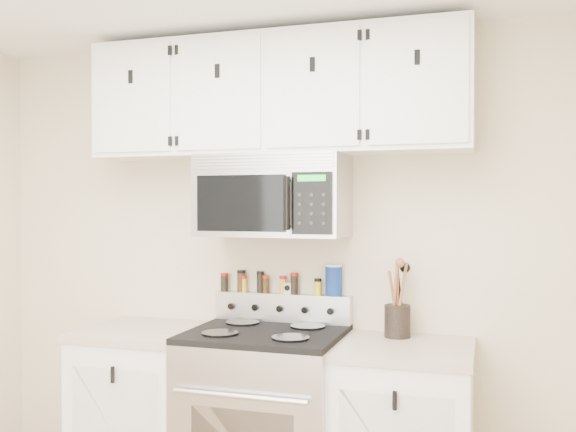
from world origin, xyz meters
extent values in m
cube|color=beige|center=(0.00, 1.75, 1.25)|extent=(3.50, 0.01, 2.50)
cube|color=#B7B7BA|center=(0.00, 1.43, 0.46)|extent=(0.76, 0.65, 0.92)
cube|color=black|center=(0.00, 1.43, 0.94)|extent=(0.76, 0.65, 0.03)
cube|color=#B7B7BA|center=(0.00, 1.71, 1.03)|extent=(0.76, 0.08, 0.15)
cylinder|color=black|center=(-0.18, 1.28, 0.96)|extent=(0.18, 0.18, 0.01)
cylinder|color=black|center=(0.18, 1.28, 0.96)|extent=(0.18, 0.18, 0.01)
cylinder|color=black|center=(-0.18, 1.57, 0.96)|extent=(0.18, 0.18, 0.01)
cylinder|color=black|center=(0.18, 1.57, 0.96)|extent=(0.18, 0.18, 0.01)
cube|color=white|center=(-0.69, 1.45, 0.44)|extent=(0.62, 0.60, 0.88)
cube|color=tan|center=(-0.69, 1.45, 0.90)|extent=(0.64, 0.62, 0.04)
cube|color=tan|center=(0.69, 1.45, 0.90)|extent=(0.64, 0.62, 0.04)
cube|color=#9E9EA3|center=(0.00, 1.56, 1.63)|extent=(0.76, 0.38, 0.42)
cube|color=#B7B7BA|center=(0.00, 1.36, 1.80)|extent=(0.73, 0.01, 0.08)
cube|color=black|center=(-0.10, 1.36, 1.59)|extent=(0.47, 0.01, 0.28)
cube|color=black|center=(0.26, 1.36, 1.59)|extent=(0.20, 0.01, 0.30)
cylinder|color=black|center=(0.15, 1.33, 1.59)|extent=(0.03, 0.03, 0.26)
cube|color=white|center=(0.00, 1.58, 2.15)|extent=(2.00, 0.33, 0.62)
cube|color=white|center=(-0.75, 1.41, 2.15)|extent=(0.46, 0.01, 0.57)
cube|color=black|center=(-0.75, 1.41, 2.26)|extent=(0.02, 0.01, 0.07)
cube|color=white|center=(-0.25, 1.41, 2.15)|extent=(0.46, 0.01, 0.57)
cube|color=black|center=(-0.25, 1.41, 2.26)|extent=(0.03, 0.01, 0.07)
cube|color=white|center=(0.25, 1.41, 2.15)|extent=(0.46, 0.01, 0.57)
cube|color=black|center=(0.25, 1.41, 2.26)|extent=(0.03, 0.01, 0.07)
cube|color=white|center=(0.75, 1.41, 2.15)|extent=(0.46, 0.01, 0.57)
cube|color=black|center=(0.75, 1.41, 2.26)|extent=(0.02, 0.01, 0.07)
cylinder|color=black|center=(0.63, 1.61, 1.00)|extent=(0.13, 0.13, 0.16)
cylinder|color=brown|center=(0.63, 1.61, 1.12)|extent=(0.02, 0.02, 0.30)
cylinder|color=brown|center=(0.66, 1.60, 1.14)|extent=(0.02, 0.02, 0.32)
cylinder|color=brown|center=(0.61, 1.62, 1.11)|extent=(0.02, 0.02, 0.28)
cylinder|color=black|center=(0.65, 1.64, 1.12)|extent=(0.02, 0.02, 0.29)
cylinder|color=brown|center=(0.62, 1.59, 1.13)|extent=(0.02, 0.02, 0.31)
cube|color=silver|center=(0.03, 1.71, 1.13)|extent=(0.06, 0.06, 0.06)
cylinder|color=navy|center=(0.28, 1.71, 1.18)|extent=(0.09, 0.09, 0.16)
cylinder|color=white|center=(0.28, 1.71, 1.26)|extent=(0.09, 0.09, 0.01)
cylinder|color=black|center=(-0.34, 1.71, 1.14)|extent=(0.04, 0.04, 0.08)
cylinder|color=#9F0F0C|center=(-0.34, 1.71, 1.19)|extent=(0.05, 0.05, 0.02)
cylinder|color=#40240F|center=(-0.24, 1.71, 1.15)|extent=(0.05, 0.05, 0.10)
cylinder|color=black|center=(-0.24, 1.71, 1.21)|extent=(0.05, 0.05, 0.02)
cylinder|color=gold|center=(-0.23, 1.71, 1.14)|extent=(0.04, 0.04, 0.07)
cylinder|color=#B0180D|center=(-0.23, 1.71, 1.18)|extent=(0.04, 0.04, 0.02)
cylinder|color=black|center=(-0.13, 1.71, 1.15)|extent=(0.04, 0.04, 0.10)
cylinder|color=black|center=(-0.13, 1.71, 1.21)|extent=(0.04, 0.04, 0.02)
cylinder|color=#3F260F|center=(-0.10, 1.71, 1.14)|extent=(0.03, 0.03, 0.08)
cylinder|color=#B5210D|center=(-0.10, 1.71, 1.19)|extent=(0.04, 0.04, 0.02)
cylinder|color=gold|center=(0.00, 1.71, 1.14)|extent=(0.04, 0.04, 0.08)
cylinder|color=#AF0D1F|center=(0.00, 1.71, 1.19)|extent=(0.04, 0.04, 0.02)
cylinder|color=black|center=(0.07, 1.71, 1.15)|extent=(0.04, 0.04, 0.10)
cylinder|color=#A1150C|center=(0.07, 1.71, 1.21)|extent=(0.04, 0.04, 0.02)
cylinder|color=yellow|center=(0.20, 1.71, 1.14)|extent=(0.04, 0.04, 0.07)
cylinder|color=black|center=(0.20, 1.71, 1.18)|extent=(0.04, 0.04, 0.02)
camera|label=1|loc=(1.07, -1.59, 1.58)|focal=40.00mm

